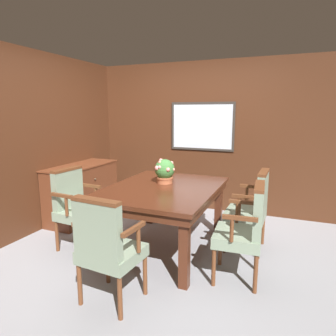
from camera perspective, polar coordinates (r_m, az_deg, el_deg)
ground_plane at (r=3.74m, az=-2.79°, el=-15.40°), size 14.00×14.00×0.00m
wall_back at (r=5.08m, az=5.86°, el=5.95°), size 7.20×0.08×2.45m
wall_left at (r=4.44m, az=-24.31°, el=4.35°), size 0.06×7.20×2.45m
dining_table at (r=3.57m, az=-0.92°, el=-5.07°), size 1.24×1.62×0.77m
chair_left_near at (r=3.81m, az=-17.19°, el=-6.55°), size 0.48×0.56×0.97m
chair_right_near at (r=3.04m, az=14.52°, el=-10.85°), size 0.48×0.56×0.97m
chair_right_far at (r=3.70m, az=15.70°, el=-6.99°), size 0.46×0.54×0.97m
chair_head_near at (r=2.64m, az=-11.60°, el=-14.17°), size 0.56×0.48×0.97m
potted_plant at (r=3.70m, az=-0.64°, el=-0.54°), size 0.26×0.27×0.31m
sideboard_cabinet at (r=4.84m, az=-15.98°, el=-4.33°), size 0.51×1.26×0.84m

